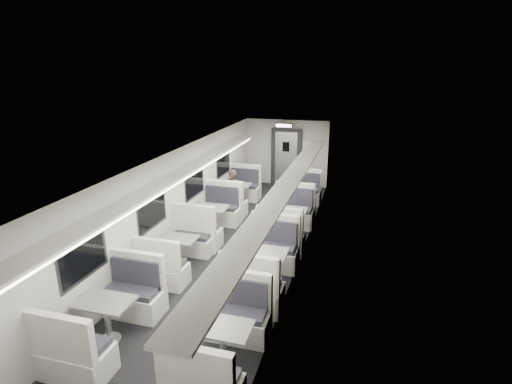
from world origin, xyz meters
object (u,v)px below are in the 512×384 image
Objects in this scene: booth_left_a at (237,195)px; booth_right_b at (288,223)px; booth_left_b at (210,220)px; booth_right_a at (301,200)px; booth_left_c at (179,252)px; passenger at (232,194)px; exit_sign at (284,125)px; booth_right_d at (223,347)px; booth_right_c at (264,268)px; booth_left_d at (108,320)px; vestibule_door at (286,158)px.

booth_right_b is at bearing -42.82° from booth_left_a.
booth_left_b is 1.06× the size of booth_right_a.
passenger is (0.16, 3.21, 0.35)m from booth_left_c.
booth_left_a is 0.91m from passenger.
booth_right_a is at bearing -64.55° from exit_sign.
passenger is (-1.84, 1.02, 0.31)m from booth_right_b.
booth_left_c is 0.97× the size of booth_right_a.
booth_right_b reaches higher than booth_right_d.
booth_right_d is 6.15m from passenger.
booth_right_c is 3.94m from passenger.
booth_left_c is 0.96× the size of booth_left_d.
booth_right_d is at bearing -90.00° from booth_right_c.
vestibule_door reaches higher than booth_left_a.
booth_left_d is at bearing -90.00° from booth_left_c.
booth_left_a is 3.12m from exit_sign.
booth_left_c is (0.00, -1.87, -0.03)m from booth_left_b.
booth_left_b is at bearing -90.00° from booth_left_a.
booth_right_d is at bearing -52.87° from booth_left_c.
passenger is (0.16, 5.77, 0.33)m from booth_left_d.
booth_right_b is at bearing 47.64° from booth_left_c.
booth_left_d is at bearing -96.10° from vestibule_door.
passenger is 2.29× the size of exit_sign.
booth_right_b is at bearing -90.00° from booth_right_a.
booth_right_b is at bearing 9.21° from booth_left_b.
passenger reaches higher than booth_left_a.
booth_right_b is 4.76m from vestibule_door.
booth_left_d is 2.00m from booth_right_d.
booth_left_a reaches higher than booth_right_a.
vestibule_door is (1.00, 4.93, 0.65)m from booth_left_b.
booth_left_b reaches higher than booth_right_d.
passenger reaches higher than booth_left_b.
booth_right_c is (2.00, -0.26, 0.04)m from booth_left_c.
booth_left_a is at bearing 90.00° from booth_left_b.
exit_sign is at bearing 103.64° from booth_right_b.
booth_left_c is at bearing -98.36° from vestibule_door.
exit_sign is (-1.00, 6.57, 1.88)m from booth_right_c.
vestibule_door is at bearing 94.28° from passenger.
booth_right_b is 1.57× the size of passenger.
booth_left_b is 3.08m from booth_right_a.
booth_left_b is at bearing 113.91° from booth_right_d.
passenger is at bearing -79.46° from booth_left_a.
booth_left_c is 2.97m from booth_right_b.
exit_sign is at bearing 81.00° from booth_left_c.
vestibule_door is at bearing 98.06° from booth_right_c.
booth_right_c reaches higher than booth_right_a.
booth_right_c is (0.00, -2.45, -0.00)m from booth_right_b.
booth_right_d is at bearing -2.33° from booth_left_d.
vestibule_door reaches higher than passenger.
booth_left_d is at bearing -74.01° from passenger.
booth_left_d is at bearing -90.00° from booth_left_b.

